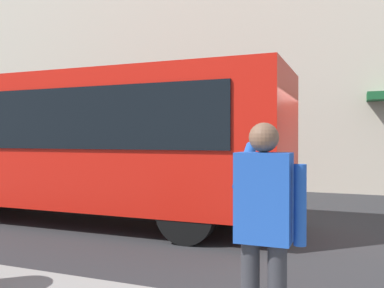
# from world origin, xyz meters

# --- Properties ---
(ground_plane) EXTENTS (60.00, 60.00, 0.00)m
(ground_plane) POSITION_xyz_m (0.00, 0.00, 0.00)
(ground_plane) COLOR #2B2B2D
(building_facade_far) EXTENTS (28.00, 1.55, 12.00)m
(building_facade_far) POSITION_xyz_m (-0.02, -6.80, 5.99)
(building_facade_far) COLOR beige
(building_facade_far) RESTS_ON ground_plane
(red_bus) EXTENTS (9.05, 2.54, 3.08)m
(red_bus) POSITION_xyz_m (4.63, 0.09, 1.68)
(red_bus) COLOR red
(red_bus) RESTS_ON ground_plane
(pedestrian_photographer) EXTENTS (0.53, 0.52, 1.70)m
(pedestrian_photographer) POSITION_xyz_m (-0.33, 4.39, 1.14)
(pedestrian_photographer) COLOR #2D2D33
(pedestrian_photographer) RESTS_ON sidewalk_curb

